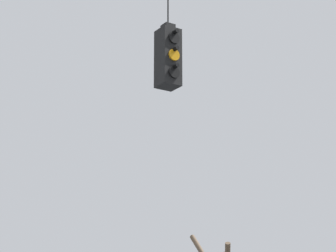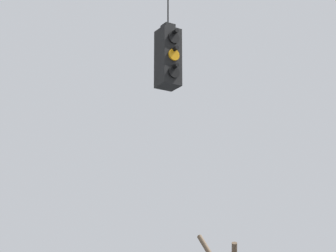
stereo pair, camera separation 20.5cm
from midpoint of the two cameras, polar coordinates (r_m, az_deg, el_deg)
The scene contains 1 object.
traffic_light_near_right_pole at distance 10.89m, azimuth 0.54°, elevation 6.05°, with size 0.34×0.58×2.83m.
Camera 2 is at (-8.26, -8.50, 1.81)m, focal length 70.00 mm.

